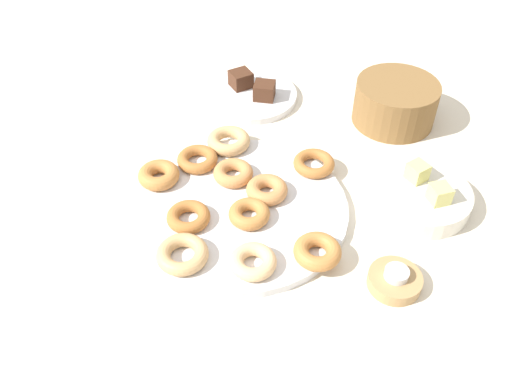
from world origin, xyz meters
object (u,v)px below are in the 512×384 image
(donut_9, at_px, (317,251))
(candle_holder, at_px, (395,281))
(donut_0, at_px, (267,190))
(donut_3, at_px, (253,262))
(brownie_near, at_px, (241,79))
(donut_5, at_px, (197,159))
(fruit_bowl, at_px, (421,197))
(donut_7, at_px, (249,214))
(brownie_far, at_px, (264,91))
(donut_10, at_px, (231,173))
(cake_plate, at_px, (250,95))
(tealight, at_px, (397,274))
(donut_1, at_px, (159,175))
(donut_4, at_px, (188,217))
(donut_8, at_px, (229,141))
(basket, at_px, (395,103))
(donut_6, at_px, (182,254))
(donut_plate, at_px, (241,208))
(melon_chunk_left, at_px, (417,172))
(donut_2, at_px, (314,163))
(melon_chunk_right, at_px, (440,194))

(donut_9, distance_m, candle_holder, 0.14)
(donut_0, xyz_separation_m, donut_9, (0.17, 0.05, -0.00))
(donut_3, distance_m, candle_holder, 0.25)
(brownie_near, bearing_deg, donut_5, -27.89)
(donut_5, bearing_deg, fruit_bowl, 64.72)
(donut_7, bearing_deg, donut_5, -157.63)
(brownie_far, relative_size, candle_holder, 0.53)
(donut_9, bearing_deg, donut_10, -154.86)
(cake_plate, relative_size, brownie_far, 4.69)
(brownie_near, height_order, tealight, brownie_near)
(donut_7, xyz_separation_m, fruit_bowl, (0.02, 0.34, -0.01))
(donut_1, relative_size, donut_4, 1.02)
(donut_3, height_order, donut_10, same)
(donut_8, distance_m, donut_10, 0.11)
(donut_5, relative_size, cake_plate, 0.37)
(donut_1, bearing_deg, basket, 101.94)
(donut_6, distance_m, cake_plate, 0.54)
(donut_7, xyz_separation_m, brownie_near, (-0.46, 0.07, 0.01))
(donut_3, bearing_deg, donut_0, 159.57)
(donut_10, height_order, basket, basket)
(donut_9, xyz_separation_m, basket, (-0.38, 0.30, 0.02))
(donut_10, distance_m, basket, 0.43)
(donut_8, xyz_separation_m, fruit_bowl, (0.24, 0.34, -0.01))
(donut_plate, xyz_separation_m, donut_7, (0.04, 0.01, 0.02))
(donut_0, height_order, donut_1, donut_1)
(brownie_far, xyz_separation_m, basket, (0.13, 0.28, 0.01))
(donut_3, xyz_separation_m, donut_6, (-0.04, -0.12, 0.00))
(brownie_far, relative_size, basket, 0.26)
(melon_chunk_left, bearing_deg, basket, 166.97)
(donut_8, height_order, candle_holder, donut_8)
(donut_2, relative_size, basket, 0.46)
(donut_5, xyz_separation_m, melon_chunk_right, (0.23, 0.43, 0.03))
(donut_0, bearing_deg, basket, 120.32)
(donut_6, height_order, donut_7, same)
(donut_2, bearing_deg, donut_9, -15.08)
(donut_8, distance_m, fruit_bowl, 0.42)
(donut_1, xyz_separation_m, melon_chunk_right, (0.19, 0.51, 0.03))
(donut_5, relative_size, melon_chunk_right, 2.37)
(donut_5, height_order, cake_plate, donut_5)
(donut_7, height_order, fruit_bowl, donut_7)
(donut_2, xyz_separation_m, donut_6, (0.19, -0.30, 0.00))
(donut_7, height_order, cake_plate, donut_7)
(basket, bearing_deg, donut_0, -59.68)
(donut_plate, height_order, tealight, tealight)
(donut_plate, xyz_separation_m, donut_3, (0.15, -0.01, 0.02))
(cake_plate, bearing_deg, melon_chunk_left, 32.03)
(donut_2, xyz_separation_m, donut_9, (0.23, -0.06, 0.00))
(donut_3, distance_m, donut_5, 0.30)
(donut_1, relative_size, basket, 0.44)
(donut_0, distance_m, donut_5, 0.17)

